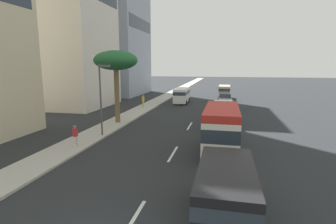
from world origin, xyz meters
The scene contains 16 objects.
ground_plane centered at (31.50, 0.00, 0.00)m, with size 198.00×198.00×0.00m, color #26282B.
sidewalk_right centered at (31.50, 7.62, 0.07)m, with size 162.00×2.67×0.15m, color #B2ADA3.
lane_stripe_near centered at (2.78, 0.00, 0.01)m, with size 3.20×0.16×0.01m, color silver.
lane_stripe_mid centered at (10.87, 0.00, 0.01)m, with size 3.20×0.16×0.01m, color silver.
lane_stripe_far centered at (19.34, 0.00, 0.01)m, with size 3.20×0.16×0.01m, color silver.
minibus_lead centered at (11.85, -3.17, 1.73)m, with size 6.38×2.38×3.17m.
car_second centered at (35.60, -3.34, 0.79)m, with size 4.62×1.91×1.67m.
van_third centered at (34.90, 3.37, 1.33)m, with size 5.29×2.06×2.32m.
car_fourth centered at (26.96, -3.41, 0.81)m, with size 4.39×1.83×1.72m.
van_fifth centered at (3.54, -3.50, 1.28)m, with size 4.92×2.23×2.23m.
van_sixth centered at (41.93, -3.17, 1.34)m, with size 4.69×2.09×2.34m.
van_seventh centered at (20.28, -3.21, 1.28)m, with size 5.08×2.08×2.22m.
pedestrian_near_lamp centered at (29.08, 7.94, 1.11)m, with size 0.34×0.38×1.73m.
pedestrian_mid_block centered at (10.45, 7.09, 1.01)m, with size 0.38×0.34×1.58m.
palm_tree centered at (18.86, 7.42, 6.30)m, with size 4.34×4.34×7.26m.
street_lamp centered at (13.83, 6.57, 3.86)m, with size 0.24×0.97×5.90m.
Camera 1 is at (-5.94, -3.34, 5.99)m, focal length 28.06 mm.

